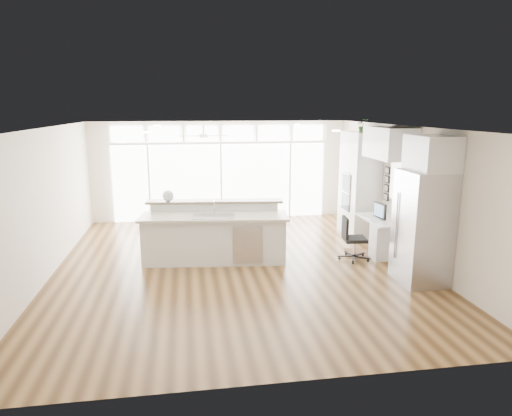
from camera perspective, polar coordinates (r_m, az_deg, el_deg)
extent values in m
cube|color=#4A2F16|center=(9.11, -2.27, -7.23)|extent=(7.00, 8.00, 0.02)
cube|color=silver|center=(8.59, -2.43, 10.06)|extent=(7.00, 8.00, 0.02)
cube|color=silver|center=(12.68, -4.43, 4.68)|extent=(7.00, 0.04, 2.70)
cube|color=silver|center=(4.93, 3.04, -7.81)|extent=(7.00, 0.04, 2.70)
cube|color=silver|center=(9.06, -24.93, 0.41)|extent=(0.04, 8.00, 2.70)
cube|color=silver|center=(9.78, 18.49, 1.75)|extent=(0.04, 8.00, 2.70)
cube|color=white|center=(12.66, -4.39, 3.30)|extent=(5.80, 0.06, 2.08)
cube|color=white|center=(12.52, -4.49, 9.31)|extent=(5.90, 0.06, 0.40)
cube|color=white|center=(9.99, 17.59, 3.19)|extent=(0.04, 0.85, 0.85)
cube|color=white|center=(11.35, -6.59, 9.46)|extent=(1.16, 1.16, 0.32)
cube|color=silver|center=(8.79, -2.58, 9.98)|extent=(3.40, 3.00, 0.02)
cube|color=silver|center=(11.27, 12.81, 2.91)|extent=(0.64, 1.20, 2.50)
cube|color=silver|center=(10.09, 15.47, -3.39)|extent=(0.72, 1.30, 0.76)
cube|color=silver|center=(9.77, 16.36, 7.81)|extent=(0.64, 1.30, 0.64)
cube|color=#AEAEB3|center=(8.51, 20.11, -2.32)|extent=(0.76, 0.90, 2.00)
cube|color=silver|center=(8.32, 21.14, 6.40)|extent=(0.64, 0.90, 0.60)
cube|color=black|center=(10.56, 16.06, 2.94)|extent=(0.06, 0.22, 0.80)
cube|color=silver|center=(9.21, -5.23, -3.17)|extent=(3.05, 1.42, 1.17)
cube|color=#3A2012|center=(10.05, 13.73, -5.58)|extent=(1.08, 0.89, 0.01)
cube|color=black|center=(9.52, 12.24, -3.77)|extent=(0.50, 0.47, 0.89)
sphere|color=silver|center=(9.53, -10.93, 1.52)|extent=(0.24, 0.24, 0.23)
cube|color=black|center=(9.93, 15.24, -0.29)|extent=(0.13, 0.44, 0.37)
cube|color=silver|center=(9.90, 14.28, -1.31)|extent=(0.14, 0.36, 0.02)
imported|color=#326029|center=(11.13, 13.15, 9.86)|extent=(0.30, 0.33, 0.23)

